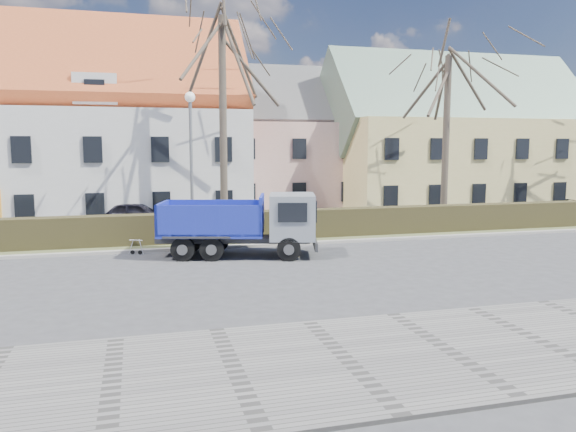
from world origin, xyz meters
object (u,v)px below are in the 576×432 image
object	(u,v)px
cart_frame	(131,246)
parked_car_a	(139,215)
streetlight	(191,166)
dump_truck	(233,224)

from	to	relation	value
cart_frame	parked_car_a	size ratio (longest dim) A/B	0.17
streetlight	parked_car_a	xyz separation A→B (m)	(-2.35, 4.23, -2.64)
dump_truck	streetlight	size ratio (longest dim) A/B	0.93
streetlight	cart_frame	xyz separation A→B (m)	(-2.70, -2.74, -3.04)
streetlight	cart_frame	size ratio (longest dim) A/B	9.29
streetlight	cart_frame	world-z (taller)	streetlight
parked_car_a	streetlight	bearing A→B (deg)	-134.95
dump_truck	cart_frame	world-z (taller)	dump_truck
parked_car_a	cart_frame	bearing A→B (deg)	-166.88
cart_frame	dump_truck	bearing A→B (deg)	-20.33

